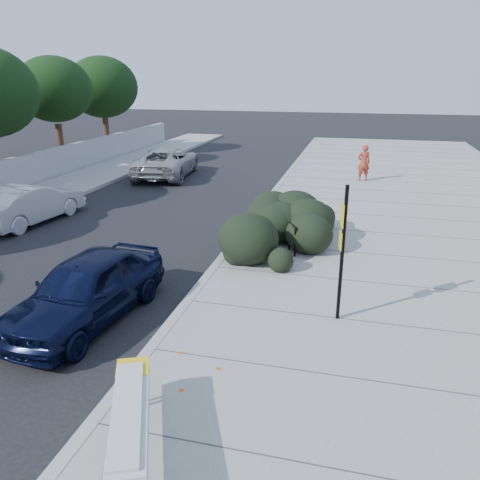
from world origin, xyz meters
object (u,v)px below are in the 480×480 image
object	(u,v)px
suv_silver	(166,162)
bike_rack	(292,236)
pedestrian	(364,163)
sign_post	(342,246)
sedan_navy	(87,289)
bench	(130,416)
wagon_silver	(30,204)

from	to	relation	value
suv_silver	bike_rack	bearing A→B (deg)	121.42
pedestrian	sign_post	bearing A→B (deg)	72.03
suv_silver	pedestrian	xyz separation A→B (m)	(9.71, 0.69, 0.25)
pedestrian	sedan_navy	bearing A→B (deg)	53.69
suv_silver	pedestrian	world-z (taller)	pedestrian
pedestrian	bike_rack	bearing A→B (deg)	63.71
sign_post	sedan_navy	bearing A→B (deg)	-177.58
bike_rack	sedan_navy	distance (m)	5.83
bike_rack	sign_post	world-z (taller)	sign_post
bike_rack	sedan_navy	size ratio (longest dim) A/B	0.21
sign_post	bench	bearing A→B (deg)	-128.63
bench	wagon_silver	xyz separation A→B (m)	(-8.32, 9.01, -0.02)
bike_rack	pedestrian	bearing A→B (deg)	55.62
sign_post	suv_silver	bearing A→B (deg)	115.64
bench	suv_silver	xyz separation A→B (m)	(-6.82, 17.62, 0.04)
bike_rack	wagon_silver	world-z (taller)	wagon_silver
sign_post	sedan_navy	xyz separation A→B (m)	(-5.07, -1.05, -1.02)
bike_rack	sedan_navy	xyz separation A→B (m)	(-3.65, -4.55, 0.04)
bench	suv_silver	size ratio (longest dim) A/B	0.43
sedan_navy	wagon_silver	size ratio (longest dim) A/B	1.01
sedan_navy	pedestrian	bearing A→B (deg)	75.92
sedan_navy	wagon_silver	distance (m)	8.07
bike_rack	pedestrian	xyz separation A→B (m)	(1.88, 10.48, 0.33)
bench	wagon_silver	world-z (taller)	wagon_silver
bike_rack	pedestrian	size ratio (longest dim) A/B	0.51
sedan_navy	suv_silver	size ratio (longest dim) A/B	0.78
wagon_silver	suv_silver	bearing A→B (deg)	-93.30
sedan_navy	suv_silver	bearing A→B (deg)	112.38
bench	sedan_navy	bearing A→B (deg)	104.79
bench	wagon_silver	size ratio (longest dim) A/B	0.56
suv_silver	sign_post	bearing A→B (deg)	117.62
sedan_navy	bike_rack	bearing A→B (deg)	57.40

